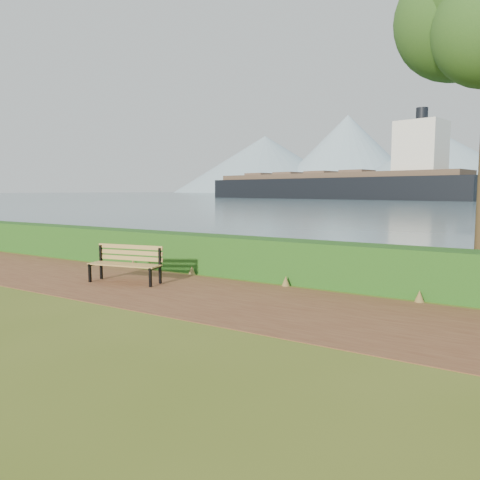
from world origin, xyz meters
The scene contains 5 objects.
ground centered at (0.00, 0.00, 0.00)m, with size 140.00×140.00×0.00m, color #50611B.
path centered at (0.00, 0.30, 0.01)m, with size 40.00×3.40×0.01m, color brown.
hedge centered at (0.00, 2.60, 0.50)m, with size 32.00×0.85×1.00m, color #1A4313.
bench centered at (-1.80, 0.45, 0.51)m, with size 1.83×0.86×0.89m.
cargo_ship centered at (-34.91, 103.93, 3.24)m, with size 72.43×25.49×21.75m.
Camera 1 is at (6.28, -7.39, 2.18)m, focal length 35.00 mm.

